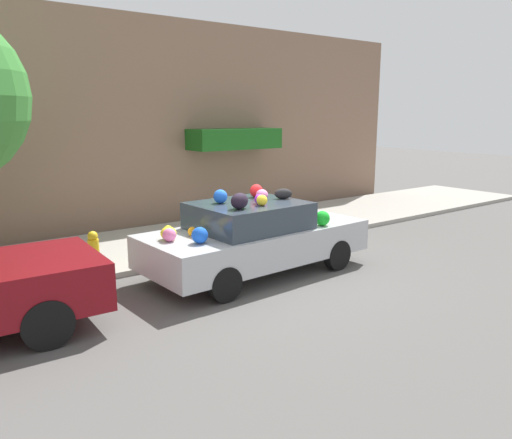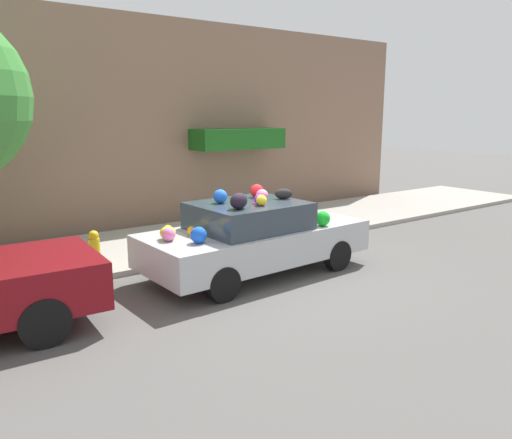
% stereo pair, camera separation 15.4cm
% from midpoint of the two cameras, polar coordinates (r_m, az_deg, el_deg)
% --- Properties ---
extents(ground_plane, '(60.00, 60.00, 0.00)m').
position_cam_midpoint_polar(ground_plane, '(9.22, 0.23, -5.96)').
color(ground_plane, '#565451').
extents(sidewalk_curb, '(24.00, 3.20, 0.11)m').
position_cam_midpoint_polar(sidewalk_curb, '(11.42, -7.74, -2.27)').
color(sidewalk_curb, '#9E998E').
rests_on(sidewalk_curb, ground).
extents(building_facade, '(18.00, 1.20, 5.23)m').
position_cam_midpoint_polar(building_facade, '(13.13, -12.27, 10.63)').
color(building_facade, '#846651').
rests_on(building_facade, ground).
extents(fire_hydrant, '(0.20, 0.20, 0.70)m').
position_cam_midpoint_polar(fire_hydrant, '(9.40, -17.53, -3.32)').
color(fire_hydrant, gold).
rests_on(fire_hydrant, sidewalk_curb).
extents(art_car, '(4.22, 1.95, 1.58)m').
position_cam_midpoint_polar(art_car, '(8.95, 0.29, -1.90)').
color(art_car, '#B7BABF').
rests_on(art_car, ground).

